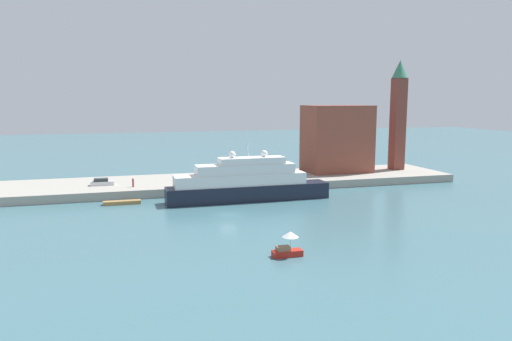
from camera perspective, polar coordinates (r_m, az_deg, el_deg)
ground at (r=76.87m, az=-3.35°, el=-5.24°), size 400.00×400.00×0.00m
quay_dock at (r=101.00m, az=-6.54°, el=-1.50°), size 110.00×18.55×1.65m
large_yacht at (r=86.56m, az=-1.19°, el=-1.52°), size 29.67×4.61×10.78m
small_motorboat at (r=56.75m, az=3.80°, el=-8.91°), size 3.54×1.91×2.97m
work_barge at (r=87.28m, az=-15.62°, el=-3.68°), size 6.40×1.44×0.63m
harbor_building at (r=112.04m, az=9.57°, el=3.76°), size 14.40×10.02×15.18m
bell_tower at (r=118.26m, az=16.55°, el=6.80°), size 3.68×3.68×25.53m
parked_car at (r=97.94m, az=-17.83°, el=-1.33°), size 4.39×1.78×1.36m
person_figure at (r=94.25m, az=-14.40°, el=-1.41°), size 0.36×0.36×1.77m
mooring_bollard at (r=94.42m, az=-2.45°, el=-1.40°), size 0.48×0.48×0.79m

